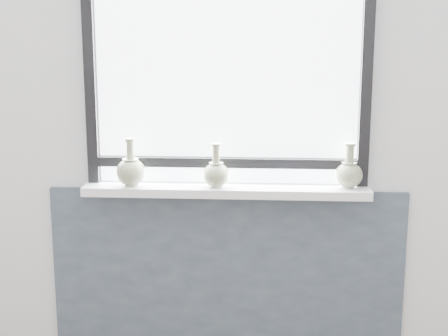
# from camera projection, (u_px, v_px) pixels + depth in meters

# --- Properties ---
(back_wall) EXTENTS (3.60, 0.02, 2.60)m
(back_wall) POSITION_uv_depth(u_px,v_px,m) (227.00, 97.00, 3.17)
(back_wall) COLOR silver
(back_wall) RESTS_ON ground
(apron_panel) EXTENTS (1.70, 0.03, 0.86)m
(apron_panel) POSITION_uv_depth(u_px,v_px,m) (227.00, 276.00, 3.33)
(apron_panel) COLOR #485765
(apron_panel) RESTS_ON ground
(windowsill) EXTENTS (1.32, 0.18, 0.04)m
(windowsill) POSITION_uv_depth(u_px,v_px,m) (226.00, 190.00, 3.17)
(windowsill) COLOR white
(windowsill) RESTS_ON apron_panel
(window) EXTENTS (1.30, 0.06, 1.05)m
(window) POSITION_uv_depth(u_px,v_px,m) (227.00, 67.00, 3.11)
(window) COLOR black
(window) RESTS_ON windowsill
(vase_a) EXTENTS (0.14, 0.14, 0.22)m
(vase_a) POSITION_uv_depth(u_px,v_px,m) (131.00, 170.00, 3.15)
(vase_a) COLOR #959F7C
(vase_a) RESTS_ON windowsill
(vase_b) EXTENTS (0.12, 0.12, 0.20)m
(vase_b) POSITION_uv_depth(u_px,v_px,m) (216.00, 173.00, 3.13)
(vase_b) COLOR #959F7C
(vase_b) RESTS_ON windowsill
(vase_c) EXTENTS (0.13, 0.13, 0.21)m
(vase_c) POSITION_uv_depth(u_px,v_px,m) (349.00, 173.00, 3.12)
(vase_c) COLOR #959F7C
(vase_c) RESTS_ON windowsill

